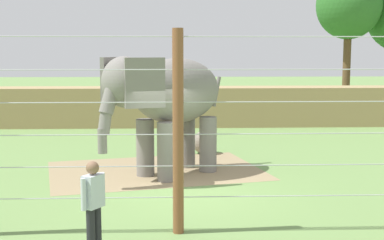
# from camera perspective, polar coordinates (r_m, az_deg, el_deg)

# --- Properties ---
(ground_plane) EXTENTS (120.00, 120.00, 0.00)m
(ground_plane) POSITION_cam_1_polar(r_m,az_deg,el_deg) (13.46, -0.81, -7.70)
(ground_plane) COLOR #6B8E4C
(dirt_patch) EXTENTS (6.88, 5.49, 0.01)m
(dirt_patch) POSITION_cam_1_polar(r_m,az_deg,el_deg) (15.86, -3.88, -5.37)
(dirt_patch) COLOR #937F5B
(dirt_patch) RESTS_ON ground
(embankment_wall) EXTENTS (36.00, 1.80, 1.82)m
(embankment_wall) POSITION_cam_1_polar(r_m,az_deg,el_deg) (25.15, -1.53, 1.45)
(embankment_wall) COLOR tan
(embankment_wall) RESTS_ON ground
(elephant) EXTENTS (3.85, 3.72, 3.37)m
(elephant) POSITION_cam_1_polar(r_m,az_deg,el_deg) (14.90, -2.59, 2.48)
(elephant) COLOR gray
(elephant) RESTS_ON ground
(enrichment_ball) EXTENTS (0.77, 0.77, 0.77)m
(enrichment_ball) POSITION_cam_1_polar(r_m,az_deg,el_deg) (18.35, 1.24, -2.39)
(enrichment_ball) COLOR gray
(enrichment_ball) RESTS_ON ground
(cable_fence) EXTENTS (9.47, 0.21, 3.92)m
(cable_fence) POSITION_cam_1_polar(r_m,az_deg,el_deg) (10.13, -0.74, -1.29)
(cable_fence) COLOR brown
(cable_fence) RESTS_ON ground
(zookeeper) EXTENTS (0.38, 0.56, 1.67)m
(zookeeper) POSITION_cam_1_polar(r_m,az_deg,el_deg) (9.28, -10.45, -8.85)
(zookeeper) COLOR #232328
(zookeeper) RESTS_ON ground
(tree_far_left) EXTENTS (3.68, 3.68, 8.01)m
(tree_far_left) POSITION_cam_1_polar(r_m,az_deg,el_deg) (32.34, 16.35, 11.55)
(tree_far_left) COLOR brown
(tree_far_left) RESTS_ON ground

